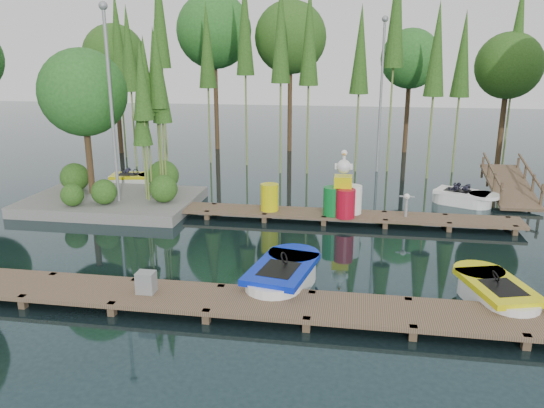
% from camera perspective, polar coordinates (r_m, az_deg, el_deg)
% --- Properties ---
extents(ground_plane, '(90.00, 90.00, 0.00)m').
position_cam_1_polar(ground_plane, '(16.28, -2.03, -4.12)').
color(ground_plane, '#1B2F33').
extents(near_dock, '(18.00, 1.50, 0.50)m').
position_cam_1_polar(near_dock, '(12.15, -6.26, -10.21)').
color(near_dock, brown).
rests_on(near_dock, ground).
extents(far_dock, '(15.00, 1.20, 0.50)m').
position_cam_1_polar(far_dock, '(18.40, 2.55, -1.00)').
color(far_dock, brown).
rests_on(far_dock, ground).
extents(island, '(6.20, 4.20, 6.75)m').
position_cam_1_polar(island, '(20.67, -17.82, 8.50)').
color(island, slate).
rests_on(island, ground).
extents(tree_screen, '(34.42, 18.53, 10.31)m').
position_cam_1_polar(tree_screen, '(26.10, -1.99, 17.05)').
color(tree_screen, '#45311D').
rests_on(tree_screen, ground).
extents(lamp_island, '(0.30, 0.30, 7.25)m').
position_cam_1_polar(lamp_island, '(19.52, -17.01, 11.36)').
color(lamp_island, gray).
rests_on(lamp_island, ground).
extents(lamp_rear, '(0.30, 0.30, 7.25)m').
position_cam_1_polar(lamp_rear, '(26.05, 11.70, 12.66)').
color(lamp_rear, gray).
rests_on(lamp_rear, ground).
extents(ramp, '(1.50, 3.94, 1.49)m').
position_cam_1_polar(ramp, '(22.86, 24.19, 1.87)').
color(ramp, brown).
rests_on(ramp, ground).
extents(boat_blue, '(1.84, 3.13, 0.99)m').
position_cam_1_polar(boat_blue, '(13.09, 1.16, -7.90)').
color(boat_blue, white).
rests_on(boat_blue, ground).
extents(boat_yellow_near, '(1.89, 2.86, 0.89)m').
position_cam_1_polar(boat_yellow_near, '(13.29, 22.91, -8.98)').
color(boat_yellow_near, white).
rests_on(boat_yellow_near, ground).
extents(boat_yellow_far, '(2.55, 1.52, 1.20)m').
position_cam_1_polar(boat_yellow_far, '(23.97, -14.61, 2.53)').
color(boat_yellow_far, white).
rests_on(boat_yellow_far, ground).
extents(boat_white_far, '(2.71, 2.07, 1.17)m').
position_cam_1_polar(boat_white_far, '(21.54, 19.85, 0.65)').
color(boat_white_far, white).
rests_on(boat_white_far, ground).
extents(utility_cabinet, '(0.41, 0.34, 0.50)m').
position_cam_1_polar(utility_cabinet, '(12.52, -13.38, -8.19)').
color(utility_cabinet, gray).
rests_on(utility_cabinet, near_dock).
extents(yellow_barrel, '(0.62, 0.62, 0.94)m').
position_cam_1_polar(yellow_barrel, '(18.38, -0.26, 0.74)').
color(yellow_barrel, '#D7D20B').
rests_on(yellow_barrel, far_dock).
extents(drum_cluster, '(1.29, 1.18, 2.22)m').
position_cam_1_polar(drum_cluster, '(17.94, 7.70, 0.83)').
color(drum_cluster, '#0C6E29').
rests_on(drum_cluster, far_dock).
extents(seagull_post, '(0.50, 0.27, 0.79)m').
position_cam_1_polar(seagull_post, '(18.20, 14.28, 0.31)').
color(seagull_post, gray).
rests_on(seagull_post, far_dock).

